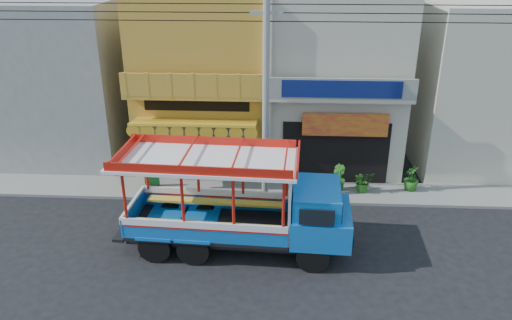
{
  "coord_description": "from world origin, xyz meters",
  "views": [
    {
      "loc": [
        -0.36,
        -15.25,
        9.85
      ],
      "look_at": [
        -1.33,
        2.5,
        2.16
      ],
      "focal_mm": 35.0,
      "sensor_mm": 36.0,
      "label": 1
    }
  ],
  "objects_px": {
    "potted_plant_a": "(363,181)",
    "potted_plant_b": "(339,178)",
    "utility_pole": "(270,83)",
    "songthaew_truck": "(252,205)",
    "green_sign": "(152,177)",
    "potted_plant_c": "(411,178)"
  },
  "relations": [
    {
      "from": "potted_plant_a",
      "to": "potted_plant_b",
      "type": "distance_m",
      "value": 1.04
    },
    {
      "from": "utility_pole",
      "to": "potted_plant_a",
      "type": "bearing_deg",
      "value": 11.13
    },
    {
      "from": "utility_pole",
      "to": "songthaew_truck",
      "type": "relative_size",
      "value": 3.49
    },
    {
      "from": "songthaew_truck",
      "to": "potted_plant_a",
      "type": "relative_size",
      "value": 8.5
    },
    {
      "from": "green_sign",
      "to": "potted_plant_b",
      "type": "bearing_deg",
      "value": 0.88
    },
    {
      "from": "green_sign",
      "to": "potted_plant_b",
      "type": "height_order",
      "value": "potted_plant_b"
    },
    {
      "from": "utility_pole",
      "to": "potted_plant_a",
      "type": "distance_m",
      "value": 6.03
    },
    {
      "from": "songthaew_truck",
      "to": "potted_plant_b",
      "type": "distance_m",
      "value": 5.87
    },
    {
      "from": "songthaew_truck",
      "to": "potted_plant_a",
      "type": "xyz_separation_m",
      "value": [
        4.45,
        4.51,
        -1.18
      ]
    },
    {
      "from": "potted_plant_b",
      "to": "songthaew_truck",
      "type": "bearing_deg",
      "value": 114.96
    },
    {
      "from": "songthaew_truck",
      "to": "potted_plant_c",
      "type": "distance_m",
      "value": 8.15
    },
    {
      "from": "songthaew_truck",
      "to": "potted_plant_a",
      "type": "distance_m",
      "value": 6.44
    },
    {
      "from": "potted_plant_a",
      "to": "songthaew_truck",
      "type": "bearing_deg",
      "value": -152.57
    },
    {
      "from": "utility_pole",
      "to": "potted_plant_c",
      "type": "distance_m",
      "value": 7.55
    },
    {
      "from": "potted_plant_a",
      "to": "potted_plant_b",
      "type": "relative_size",
      "value": 0.85
    },
    {
      "from": "utility_pole",
      "to": "potted_plant_a",
      "type": "relative_size",
      "value": 29.72
    },
    {
      "from": "potted_plant_b",
      "to": "potted_plant_c",
      "type": "height_order",
      "value": "potted_plant_c"
    },
    {
      "from": "green_sign",
      "to": "potted_plant_a",
      "type": "bearing_deg",
      "value": -0.04
    },
    {
      "from": "songthaew_truck",
      "to": "green_sign",
      "type": "distance_m",
      "value": 6.62
    },
    {
      "from": "songthaew_truck",
      "to": "green_sign",
      "type": "bearing_deg",
      "value": 136.0
    },
    {
      "from": "utility_pole",
      "to": "potted_plant_b",
      "type": "xyz_separation_m",
      "value": [
        2.98,
        0.92,
        -4.36
      ]
    },
    {
      "from": "green_sign",
      "to": "songthaew_truck",
      "type": "bearing_deg",
      "value": -44.0
    }
  ]
}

